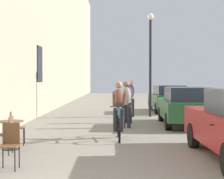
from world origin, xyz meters
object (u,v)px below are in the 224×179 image
at_px(pedestrian_near, 126,102).
at_px(cafe_chair_mid_toward_wall, 15,126).
at_px(cafe_table_mid, 11,129).
at_px(cafe_chair_mid_toward_street, 7,132).
at_px(street_lamp, 150,51).
at_px(pedestrian_mid, 128,99).
at_px(parked_car_second, 185,106).
at_px(pedestrian_far, 131,96).
at_px(parked_car_third, 168,98).
at_px(cyclist_on_bicycle, 119,112).
at_px(cafe_chair_near_toward_street, 10,142).

bearing_deg(pedestrian_near, cafe_chair_mid_toward_wall, -131.48).
relative_size(cafe_table_mid, cafe_chair_mid_toward_street, 0.81).
relative_size(cafe_chair_mid_toward_wall, street_lamp, 0.18).
distance_m(cafe_table_mid, pedestrian_mid, 6.46).
bearing_deg(parked_car_second, pedestrian_far, 120.17).
xyz_separation_m(pedestrian_far, parked_car_third, (2.15, 2.64, -0.24)).
height_order(cafe_table_mid, cafe_chair_mid_toward_street, cafe_chair_mid_toward_street).
bearing_deg(cyclist_on_bicycle, parked_car_second, 50.43).
distance_m(cafe_table_mid, cyclist_on_bicycle, 3.21).
relative_size(cyclist_on_bicycle, parked_car_third, 0.43).
relative_size(cafe_chair_mid_toward_wall, pedestrian_mid, 0.53).
xyz_separation_m(cafe_chair_near_toward_street, parked_car_third, (4.93, 12.73, 0.24)).
height_order(cyclist_on_bicycle, parked_car_second, cyclist_on_bicycle).
xyz_separation_m(pedestrian_mid, parked_car_third, (2.37, 5.13, -0.20)).
distance_m(cafe_chair_mid_toward_wall, parked_car_third, 11.56).
distance_m(parked_car_second, parked_car_third, 5.99).
relative_size(cafe_chair_near_toward_street, pedestrian_far, 0.51).
bearing_deg(cafe_table_mid, cafe_chair_near_toward_street, -74.26).
relative_size(cyclist_on_bicycle, street_lamp, 0.36).
bearing_deg(pedestrian_near, pedestrian_mid, 85.82).
height_order(cafe_chair_mid_toward_wall, parked_car_second, parked_car_second).
relative_size(cafe_chair_mid_toward_street, parked_car_second, 0.21).
bearing_deg(cafe_chair_mid_toward_wall, cyclist_on_bicycle, 20.47).
height_order(cafe_chair_mid_toward_street, pedestrian_near, pedestrian_near).
height_order(cafe_chair_mid_toward_street, parked_car_second, parked_car_second).
relative_size(cyclist_on_bicycle, parked_car_second, 0.42).
bearing_deg(cafe_chair_near_toward_street, cafe_chair_mid_toward_street, 109.17).
bearing_deg(cafe_chair_mid_toward_street, cafe_table_mid, 97.34).
distance_m(cyclist_on_bicycle, pedestrian_far, 6.48).
bearing_deg(pedestrian_near, street_lamp, 72.73).
bearing_deg(pedestrian_mid, cafe_chair_near_toward_street, -108.65).
distance_m(cyclist_on_bicycle, pedestrian_mid, 3.99).
xyz_separation_m(street_lamp, parked_car_third, (1.21, 2.57, -2.35)).
xyz_separation_m(cafe_chair_mid_toward_wall, street_lamp, (4.35, 7.56, 2.59)).
height_order(cafe_chair_near_toward_street, street_lamp, street_lamp).
bearing_deg(street_lamp, pedestrian_near, -107.27).
xyz_separation_m(cafe_table_mid, pedestrian_far, (3.34, 8.13, 0.47)).
bearing_deg(street_lamp, cyclist_on_bicycle, -103.44).
bearing_deg(cafe_chair_mid_toward_street, cafe_chair_near_toward_street, -70.83).
distance_m(pedestrian_near, pedestrian_mid, 1.52).
height_order(cafe_chair_mid_toward_wall, parked_car_third, parked_car_third).
relative_size(cafe_chair_near_toward_street, parked_car_second, 0.21).
height_order(pedestrian_near, parked_car_second, pedestrian_near).
bearing_deg(pedestrian_near, pedestrian_far, 85.33).
xyz_separation_m(cafe_chair_near_toward_street, pedestrian_mid, (2.57, 7.61, 0.44)).
relative_size(cafe_chair_mid_toward_wall, pedestrian_far, 0.51).
xyz_separation_m(cafe_chair_mid_toward_street, pedestrian_far, (3.26, 8.72, 0.47)).
distance_m(cafe_chair_mid_toward_wall, cyclist_on_bicycle, 2.99).
xyz_separation_m(cafe_chair_near_toward_street, cafe_table_mid, (-0.55, 1.96, 0.00)).
height_order(pedestrian_near, pedestrian_far, pedestrian_far).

